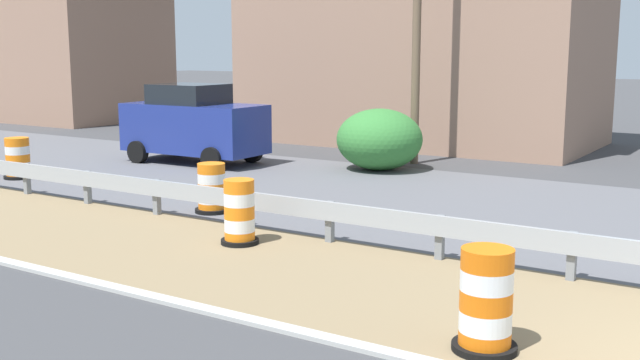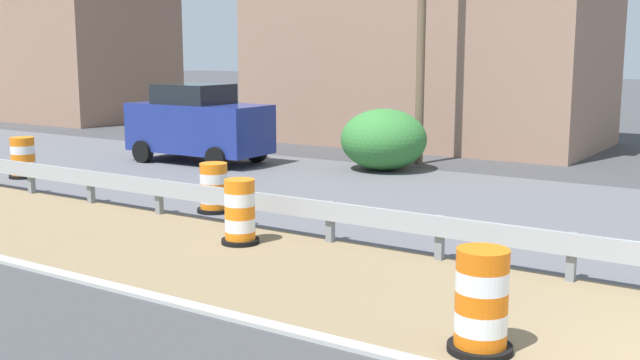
% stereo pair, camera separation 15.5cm
% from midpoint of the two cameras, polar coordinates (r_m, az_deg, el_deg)
% --- Properties ---
extents(traffic_barrel_nearest, '(0.71, 0.71, 1.14)m').
position_cam_midpoint_polar(traffic_barrel_nearest, '(8.44, 11.81, -9.15)').
color(traffic_barrel_nearest, orange).
rests_on(traffic_barrel_nearest, ground).
extents(traffic_barrel_close, '(0.64, 0.64, 1.09)m').
position_cam_midpoint_polar(traffic_barrel_close, '(12.78, -6.41, -2.62)').
color(traffic_barrel_close, orange).
rests_on(traffic_barrel_close, ground).
extents(traffic_barrel_mid, '(0.69, 0.69, 0.99)m').
position_cam_midpoint_polar(traffic_barrel_mid, '(15.32, -8.41, -0.78)').
color(traffic_barrel_mid, orange).
rests_on(traffic_barrel_mid, ground).
extents(traffic_barrel_far, '(0.73, 0.73, 1.03)m').
position_cam_midpoint_polar(traffic_barrel_far, '(20.66, -21.92, 1.40)').
color(traffic_barrel_far, orange).
rests_on(traffic_barrel_far, ground).
extents(car_mid_far_lane, '(2.10, 4.18, 2.25)m').
position_cam_midpoint_polar(car_mid_far_lane, '(22.09, -9.66, 4.18)').
color(car_mid_far_lane, navy).
rests_on(car_mid_far_lane, ground).
extents(roadside_shop_near, '(6.50, 12.21, 6.75)m').
position_cam_midpoint_polar(roadside_shop_near, '(26.97, 7.43, 10.05)').
color(roadside_shop_near, '#93705B').
rests_on(roadside_shop_near, ground).
extents(roadside_shop_far, '(6.38, 14.76, 6.35)m').
position_cam_midpoint_polar(roadside_shop_far, '(40.00, -21.48, 9.07)').
color(roadside_shop_far, '#93705B').
rests_on(roadside_shop_far, ground).
extents(utility_pole_mid, '(0.24, 1.80, 8.51)m').
position_cam_midpoint_polar(utility_pole_mid, '(35.93, -22.64, 10.95)').
color(utility_pole_mid, brown).
rests_on(utility_pole_mid, ground).
extents(bush_roadside, '(2.32, 2.32, 1.66)m').
position_cam_midpoint_polar(bush_roadside, '(20.54, 4.27, 3.06)').
color(bush_roadside, '#337533').
rests_on(bush_roadside, ground).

